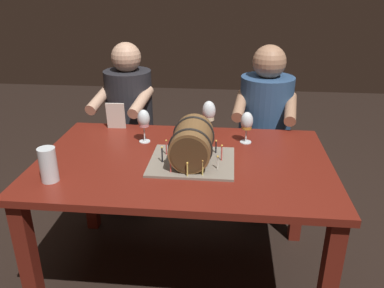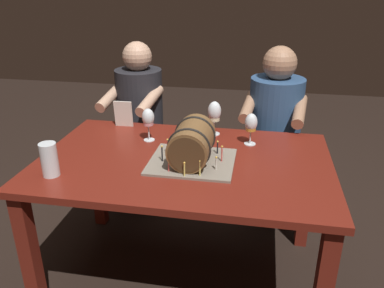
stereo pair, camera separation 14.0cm
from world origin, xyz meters
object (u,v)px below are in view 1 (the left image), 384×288
object	(u,v)px
wine_glass_white	(209,112)
person_seated_left	(131,137)
wine_glass_amber	(247,122)
menu_card	(116,116)
wine_glass_rose	(144,120)
person_seated_right	(263,140)
beer_pint	(48,166)
barrel_cake	(192,145)
dining_table	(184,177)

from	to	relation	value
wine_glass_white	person_seated_left	size ratio (longest dim) A/B	0.17
wine_glass_amber	person_seated_left	world-z (taller)	person_seated_left
menu_card	wine_glass_white	bearing A→B (deg)	-4.99
wine_glass_white	menu_card	bearing A→B (deg)	177.05
wine_glass_rose	person_seated_right	bearing A→B (deg)	36.82
beer_pint	person_seated_left	distance (m)	1.04
barrel_cake	wine_glass_white	distance (m)	0.40
wine_glass_amber	beer_pint	xyz separation A→B (m)	(-0.88, -0.53, -0.04)
wine_glass_amber	beer_pint	distance (m)	1.03
barrel_cake	beer_pint	distance (m)	0.66
dining_table	wine_glass_rose	world-z (taller)	wine_glass_rose
wine_glass_white	person_seated_left	bearing A→B (deg)	146.97
dining_table	wine_glass_rose	bearing A→B (deg)	139.69
wine_glass_rose	wine_glass_white	xyz separation A→B (m)	(0.34, 0.16, 0.00)
wine_glass_white	beer_pint	xyz separation A→B (m)	(-0.67, -0.64, -0.06)
barrel_cake	person_seated_right	distance (m)	0.90
wine_glass_rose	person_seated_left	distance (m)	0.65
wine_glass_amber	wine_glass_rose	size ratio (longest dim) A/B	0.95
dining_table	wine_glass_rose	size ratio (longest dim) A/B	7.88
dining_table	wine_glass_white	size ratio (longest dim) A/B	7.40
beer_pint	dining_table	bearing A→B (deg)	26.21
dining_table	barrel_cake	size ratio (longest dim) A/B	3.54
wine_glass_rose	person_seated_right	distance (m)	0.92
wine_glass_white	person_seated_left	world-z (taller)	person_seated_left
dining_table	beer_pint	size ratio (longest dim) A/B	9.22
barrel_cake	person_seated_right	size ratio (longest dim) A/B	0.35
wine_glass_amber	wine_glass_rose	xyz separation A→B (m)	(-0.56, -0.05, 0.01)
beer_pint	menu_card	xyz separation A→B (m)	(0.11, 0.67, 0.01)
wine_glass_rose	wine_glass_white	size ratio (longest dim) A/B	0.94
wine_glass_rose	beer_pint	world-z (taller)	wine_glass_rose
person_seated_left	dining_table	bearing A→B (deg)	-57.73
dining_table	person_seated_right	xyz separation A→B (m)	(0.46, 0.73, -0.08)
wine_glass_white	beer_pint	bearing A→B (deg)	-136.37
barrel_cake	wine_glass_white	bearing A→B (deg)	81.75
menu_card	person_seated_right	bearing A→B (deg)	18.32
wine_glass_rose	wine_glass_amber	bearing A→B (deg)	4.76
person_seated_left	person_seated_right	xyz separation A→B (m)	(0.91, 0.00, 0.02)
wine_glass_rose	person_seated_left	size ratio (longest dim) A/B	0.16
wine_glass_rose	wine_glass_white	world-z (taller)	wine_glass_white
wine_glass_rose	barrel_cake	bearing A→B (deg)	-39.67
wine_glass_amber	menu_card	size ratio (longest dim) A/B	1.10
wine_glass_amber	beer_pint	bearing A→B (deg)	-149.06
dining_table	barrel_cake	bearing A→B (deg)	-36.19
barrel_cake	person_seated_right	bearing A→B (deg)	61.64
dining_table	person_seated_left	size ratio (longest dim) A/B	1.23
barrel_cake	menu_card	distance (m)	0.65
dining_table	person_seated_left	bearing A→B (deg)	122.27
dining_table	beer_pint	xyz separation A→B (m)	(-0.57, -0.28, 0.17)
barrel_cake	wine_glass_rose	bearing A→B (deg)	140.33
barrel_cake	wine_glass_rose	size ratio (longest dim) A/B	2.22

